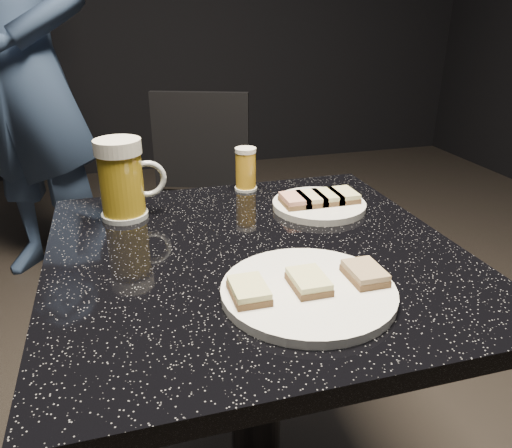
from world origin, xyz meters
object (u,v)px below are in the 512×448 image
object	(u,v)px
patron	(24,71)
beer_tumbler	(246,169)
beer_mug	(123,179)
plate_large	(308,291)
table	(256,363)
chair	(197,194)
plate_small	(319,205)

from	to	relation	value
patron	beer_tumbler	distance (m)	1.33
patron	beer_mug	world-z (taller)	patron
plate_large	patron	size ratio (longest dim) A/B	0.14
patron	beer_mug	size ratio (longest dim) A/B	11.39
table	chair	xyz separation A→B (m)	(0.06, 1.00, -0.01)
patron	table	bearing A→B (deg)	-36.15
plate_large	beer_mug	world-z (taller)	beer_mug
plate_large	beer_mug	xyz separation A→B (m)	(-0.24, 0.38, 0.07)
beer_mug	patron	bearing A→B (deg)	104.16
patron	chair	bearing A→B (deg)	-5.88
plate_small	beer_mug	world-z (taller)	beer_mug
patron	table	distance (m)	1.64
patron	table	world-z (taller)	patron
beer_mug	chair	size ratio (longest dim) A/B	0.19
plate_small	beer_tumbler	size ratio (longest dim) A/B	1.98
plate_small	chair	world-z (taller)	chair
table	beer_mug	size ratio (longest dim) A/B	4.75
plate_small	beer_mug	xyz separation A→B (m)	(-0.39, 0.06, 0.07)
patron	beer_mug	distance (m)	1.32
beer_mug	chair	world-z (taller)	beer_mug
beer_mug	plate_small	bearing A→B (deg)	-9.31
beer_tumbler	chair	xyz separation A→B (m)	(-0.00, 0.69, -0.30)
plate_large	patron	distance (m)	1.76
chair	plate_large	bearing A→B (deg)	-91.36
plate_small	beer_tumbler	distance (m)	0.20
beer_tumbler	plate_large	bearing A→B (deg)	-93.86
chair	patron	bearing A→B (deg)	139.77
beer_tumbler	chair	distance (m)	0.75
plate_large	table	xyz separation A→B (m)	(-0.03, 0.16, -0.25)
beer_mug	beer_tumbler	xyz separation A→B (m)	(0.27, 0.09, -0.03)
plate_large	patron	xyz separation A→B (m)	(-0.56, 1.66, 0.14)
plate_large	beer_tumbler	bearing A→B (deg)	86.14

